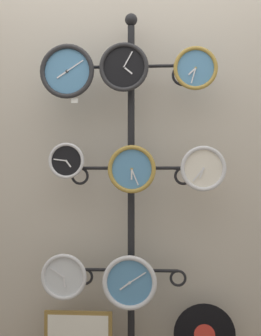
{
  "coord_description": "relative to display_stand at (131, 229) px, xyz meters",
  "views": [
    {
      "loc": [
        0.21,
        -2.4,
        1.17
      ],
      "look_at": [
        0.0,
        0.36,
        1.21
      ],
      "focal_mm": 50.0,
      "sensor_mm": 36.0,
      "label": 1
    }
  ],
  "objects": [
    {
      "name": "vinyl_record",
      "position": [
        0.43,
        -0.06,
        -0.6
      ],
      "size": [
        0.36,
        0.01,
        0.36
      ],
      "color": "black",
      "rests_on": "low_shelf"
    },
    {
      "name": "clock_top_center",
      "position": [
        -0.03,
        -0.1,
        0.95
      ],
      "size": [
        0.29,
        0.04,
        0.29
      ],
      "color": "black"
    },
    {
      "name": "clock_bottom_left",
      "position": [
        -0.39,
        -0.11,
        -0.27
      ],
      "size": [
        0.27,
        0.04,
        0.27
      ],
      "color": "silver"
    },
    {
      "name": "clock_top_right",
      "position": [
        0.38,
        -0.09,
        0.94
      ],
      "size": [
        0.26,
        0.04,
        0.26
      ],
      "color": "#4C84B2"
    },
    {
      "name": "display_stand",
      "position": [
        0.0,
        0.0,
        0.0
      ],
      "size": [
        0.75,
        0.36,
        2.14
      ],
      "color": "black",
      "rests_on": "ground_plane"
    },
    {
      "name": "clock_bottom_center",
      "position": [
        -0.0,
        -0.12,
        -0.29
      ],
      "size": [
        0.32,
        0.04,
        0.32
      ],
      "color": "#4C84B2"
    },
    {
      "name": "clock_middle_right",
      "position": [
        0.42,
        -0.09,
        0.36
      ],
      "size": [
        0.26,
        0.04,
        0.26
      ],
      "color": "silver"
    },
    {
      "name": "clock_middle_left",
      "position": [
        -0.38,
        -0.07,
        0.41
      ],
      "size": [
        0.21,
        0.04,
        0.21
      ],
      "color": "black"
    },
    {
      "name": "shop_wall",
      "position": [
        0.0,
        0.16,
        0.56
      ],
      "size": [
        4.4,
        0.04,
        2.8
      ],
      "color": "#BCB2A3",
      "rests_on": "ground_plane"
    },
    {
      "name": "price_tag_upper",
      "position": [
        -0.33,
        -0.08,
        0.77
      ],
      "size": [
        0.04,
        0.0,
        0.03
      ],
      "color": "white"
    },
    {
      "name": "clock_middle_center",
      "position": [
        0.01,
        -0.11,
        0.36
      ],
      "size": [
        0.28,
        0.04,
        0.28
      ],
      "color": "#4C84B2"
    },
    {
      "name": "clock_top_left",
      "position": [
        -0.37,
        -0.08,
        0.94
      ],
      "size": [
        0.33,
        0.04,
        0.33
      ],
      "color": "#4C84B2"
    }
  ]
}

